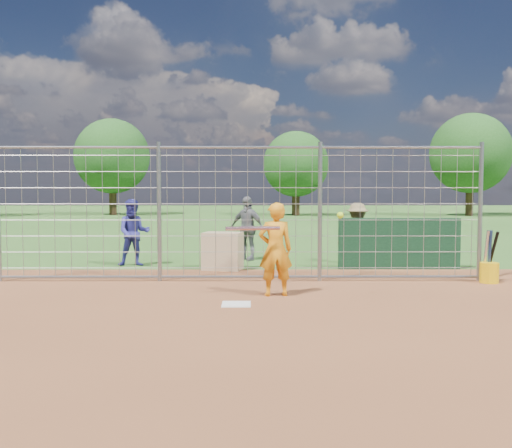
{
  "coord_description": "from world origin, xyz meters",
  "views": [
    {
      "loc": [
        0.25,
        -8.61,
        1.74
      ],
      "look_at": [
        0.3,
        0.8,
        1.15
      ],
      "focal_mm": 40.0,
      "sensor_mm": 36.0,
      "label": 1
    }
  ],
  "objects_px": {
    "batter": "(275,249)",
    "bystander_b": "(247,228)",
    "bystander_c": "(357,233)",
    "bucket_with_bats": "(489,270)",
    "bystander_a": "(134,233)",
    "equipment_bin": "(223,251)"
  },
  "relations": [
    {
      "from": "batter",
      "to": "bucket_with_bats",
      "type": "relative_size",
      "value": 1.55
    },
    {
      "from": "bystander_c",
      "to": "bucket_with_bats",
      "type": "height_order",
      "value": "bystander_c"
    },
    {
      "from": "batter",
      "to": "bystander_b",
      "type": "xyz_separation_m",
      "value": [
        -0.51,
        4.65,
        0.02
      ]
    },
    {
      "from": "bystander_a",
      "to": "bystander_b",
      "type": "distance_m",
      "value": 2.73
    },
    {
      "from": "bucket_with_bats",
      "to": "batter",
      "type": "bearing_deg",
      "value": -162.64
    },
    {
      "from": "equipment_bin",
      "to": "bystander_a",
      "type": "bearing_deg",
      "value": 176.25
    },
    {
      "from": "bucket_with_bats",
      "to": "bystander_b",
      "type": "bearing_deg",
      "value": 142.84
    },
    {
      "from": "bystander_b",
      "to": "bucket_with_bats",
      "type": "xyz_separation_m",
      "value": [
        4.49,
        -3.41,
        -0.53
      ]
    },
    {
      "from": "bystander_a",
      "to": "equipment_bin",
      "type": "distance_m",
      "value": 2.14
    },
    {
      "from": "bystander_a",
      "to": "bucket_with_bats",
      "type": "bearing_deg",
      "value": -28.65
    },
    {
      "from": "batter",
      "to": "equipment_bin",
      "type": "relative_size",
      "value": 1.89
    },
    {
      "from": "equipment_bin",
      "to": "bucket_with_bats",
      "type": "relative_size",
      "value": 0.82
    },
    {
      "from": "bucket_with_bats",
      "to": "bystander_a",
      "type": "bearing_deg",
      "value": 161.43
    },
    {
      "from": "bystander_c",
      "to": "equipment_bin",
      "type": "height_order",
      "value": "bystander_c"
    },
    {
      "from": "bystander_c",
      "to": "bucket_with_bats",
      "type": "bearing_deg",
      "value": 126.48
    },
    {
      "from": "equipment_bin",
      "to": "bystander_b",
      "type": "bearing_deg",
      "value": 85.95
    },
    {
      "from": "bystander_a",
      "to": "bystander_c",
      "type": "height_order",
      "value": "bystander_a"
    },
    {
      "from": "bystander_a",
      "to": "bystander_c",
      "type": "distance_m",
      "value": 5.11
    },
    {
      "from": "batter",
      "to": "bystander_b",
      "type": "distance_m",
      "value": 4.68
    },
    {
      "from": "bystander_a",
      "to": "bucket_with_bats",
      "type": "xyz_separation_m",
      "value": [
        7.02,
        -2.36,
        -0.5
      ]
    },
    {
      "from": "bystander_a",
      "to": "bucket_with_bats",
      "type": "relative_size",
      "value": 1.54
    },
    {
      "from": "equipment_bin",
      "to": "bucket_with_bats",
      "type": "bearing_deg",
      "value": -6.53
    }
  ]
}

